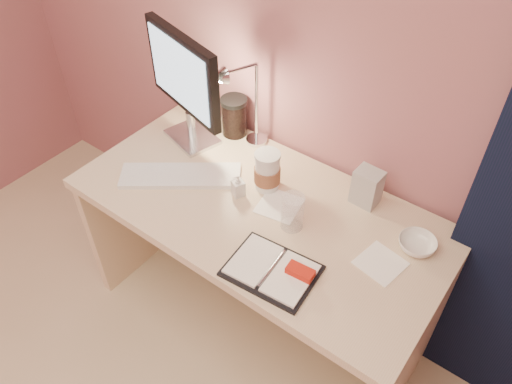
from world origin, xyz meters
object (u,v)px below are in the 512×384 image
Objects in this scene: bowl at (417,244)px; dark_jar at (234,118)px; desk at (270,234)px; planner at (274,270)px; clear_cup at (293,212)px; coffee_cup at (267,172)px; desk_lamp at (250,105)px; lotion_bottle at (238,185)px; keyboard at (181,176)px; product_box at (367,187)px; monitor at (186,80)px.

dark_jar is at bearing 171.25° from bowl.
bowl is at bearing 8.61° from desk.
clear_cup is at bearing 103.58° from planner.
coffee_cup is 0.37m from dark_jar.
desk_lamp is (-0.75, 0.06, 0.22)m from bowl.
lotion_bottle is at bearing 140.71° from planner.
clear_cup is 0.25m from lotion_bottle.
dark_jar is at bearing 130.85° from lotion_bottle.
coffee_cup reaches higher than planner.
coffee_cup reaches higher than bowl.
desk is 0.43m from keyboard.
planner is 0.22m from clear_cup.
planner is 2.37× the size of bowl.
product_box is at bearing -3.65° from dark_jar.
desk_lamp reaches higher than bowl.
planner is 0.48m from product_box.
planner reaches higher than bowl.
desk is 0.61m from bowl.
keyboard is at bearing -87.61° from dark_jar.
bowl reaches higher than keyboard.
monitor is 0.81m from product_box.
coffee_cup is at bearing 124.18° from planner.
monitor is 3.46× the size of clear_cup.
product_box reaches higher than clear_cup.
product_box is at bearing 158.69° from bowl.
monitor is 1.23× the size of desk_lamp.
coffee_cup is at bearing -174.52° from bowl.
desk_lamp reaches higher than keyboard.
desk is at bearing 150.67° from clear_cup.
desk_lamp is (-0.16, 0.11, 0.17)m from coffee_cup.
desk_lamp is (0.15, -0.08, 0.17)m from dark_jar.
clear_cup reaches higher than bowl.
dark_jar reaches higher than desk.
coffee_cup is (0.30, 0.16, 0.07)m from keyboard.
desk_lamp is (0.27, 0.06, -0.04)m from monitor.
product_box is at bearing 32.52° from lotion_bottle.
monitor is at bearing 146.90° from planner.
monitor is at bearing 84.99° from keyboard.
desk is 3.58× the size of desk_lamp.
clear_cup reaches higher than desk.
planner is at bearing -22.12° from desk_lamp.
desk is 0.44m from planner.
clear_cup is (0.63, -0.16, -0.22)m from monitor.
lotion_bottle reaches higher than bowl.
planner is 0.39m from lotion_bottle.
dark_jar is (-0.01, 0.36, 0.07)m from keyboard.
bowl is at bearing 5.48° from coffee_cup.
planner is 1.88× the size of coffee_cup.
desk_lamp is at bearing 129.48° from planner.
desk_lamp is (-0.10, 0.21, 0.20)m from lotion_bottle.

